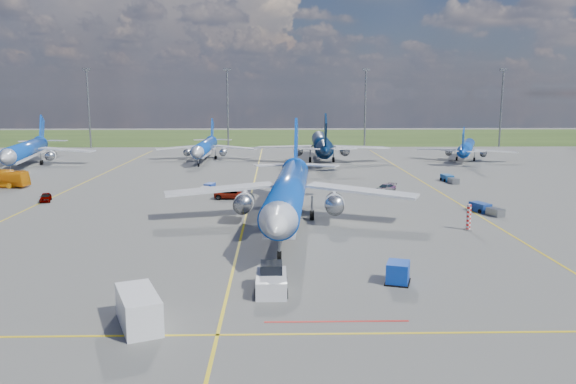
{
  "coord_description": "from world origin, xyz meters",
  "views": [
    {
      "loc": [
        3.84,
        -54.43,
        15.51
      ],
      "look_at": [
        5.29,
        10.97,
        4.0
      ],
      "focal_mm": 35.0,
      "sensor_mm": 36.0,
      "label": 1
    }
  ],
  "objects_px": {
    "pushback_tug": "(271,281)",
    "service_car_b": "(231,194)",
    "main_airliner": "(289,225)",
    "service_car_a": "(46,197)",
    "bg_jet_nw": "(27,166)",
    "bg_jet_nnw": "(206,160)",
    "service_car_c": "(385,188)",
    "bg_jet_n": "(321,161)",
    "service_van": "(138,309)",
    "bg_jet_ne": "(466,160)",
    "baggage_tug_c": "(208,187)",
    "uld_container": "(398,272)",
    "warning_post": "(469,217)",
    "baggage_tug_e": "(449,179)",
    "baggage_tug_w": "(485,209)"
  },
  "relations": [
    {
      "from": "pushback_tug",
      "to": "baggage_tug_c",
      "type": "distance_m",
      "value": 48.79
    },
    {
      "from": "pushback_tug",
      "to": "service_van",
      "type": "height_order",
      "value": "service_van"
    },
    {
      "from": "pushback_tug",
      "to": "service_car_b",
      "type": "xyz_separation_m",
      "value": [
        -6.34,
        39.89,
        -0.18
      ]
    },
    {
      "from": "service_car_a",
      "to": "baggage_tug_e",
      "type": "bearing_deg",
      "value": -1.69
    },
    {
      "from": "uld_container",
      "to": "bg_jet_nw",
      "type": "bearing_deg",
      "value": 147.64
    },
    {
      "from": "uld_container",
      "to": "bg_jet_nnw",
      "type": "bearing_deg",
      "value": 124.94
    },
    {
      "from": "bg_jet_n",
      "to": "service_van",
      "type": "relative_size",
      "value": 8.08
    },
    {
      "from": "bg_jet_nnw",
      "to": "bg_jet_n",
      "type": "xyz_separation_m",
      "value": [
        27.2,
        -1.11,
        0.0
      ]
    },
    {
      "from": "main_airliner",
      "to": "service_car_a",
      "type": "xyz_separation_m",
      "value": [
        -35.05,
        15.48,
        0.62
      ]
    },
    {
      "from": "bg_jet_n",
      "to": "pushback_tug",
      "type": "height_order",
      "value": "bg_jet_n"
    },
    {
      "from": "bg_jet_nw",
      "to": "bg_jet_nnw",
      "type": "xyz_separation_m",
      "value": [
        37.08,
        10.43,
        0.0
      ]
    },
    {
      "from": "uld_container",
      "to": "baggage_tug_e",
      "type": "xyz_separation_m",
      "value": [
        20.72,
        53.34,
        -0.33
      ]
    },
    {
      "from": "service_car_a",
      "to": "baggage_tug_e",
      "type": "relative_size",
      "value": 0.68
    },
    {
      "from": "main_airliner",
      "to": "service_car_b",
      "type": "relative_size",
      "value": 8.83
    },
    {
      "from": "pushback_tug",
      "to": "baggage_tug_c",
      "type": "xyz_separation_m",
      "value": [
        -10.67,
        47.6,
        -0.41
      ]
    },
    {
      "from": "main_airliner",
      "to": "baggage_tug_e",
      "type": "bearing_deg",
      "value": 52.48
    },
    {
      "from": "bg_jet_ne",
      "to": "pushback_tug",
      "type": "height_order",
      "value": "bg_jet_ne"
    },
    {
      "from": "baggage_tug_c",
      "to": "baggage_tug_e",
      "type": "relative_size",
      "value": 0.86
    },
    {
      "from": "warning_post",
      "to": "bg_jet_ne",
      "type": "relative_size",
      "value": 0.1
    },
    {
      "from": "bg_jet_nw",
      "to": "bg_jet_nnw",
      "type": "distance_m",
      "value": 38.51
    },
    {
      "from": "pushback_tug",
      "to": "uld_container",
      "type": "bearing_deg",
      "value": 9.4
    },
    {
      "from": "bg_jet_nw",
      "to": "bg_jet_ne",
      "type": "height_order",
      "value": "bg_jet_nw"
    },
    {
      "from": "bg_jet_nnw",
      "to": "baggage_tug_w",
      "type": "relative_size",
      "value": 6.24
    },
    {
      "from": "bg_jet_n",
      "to": "main_airliner",
      "type": "distance_m",
      "value": 65.65
    },
    {
      "from": "service_car_a",
      "to": "service_car_c",
      "type": "bearing_deg",
      "value": -8.56
    },
    {
      "from": "service_car_b",
      "to": "bg_jet_n",
      "type": "bearing_deg",
      "value": -19.66
    },
    {
      "from": "warning_post",
      "to": "service_car_b",
      "type": "height_order",
      "value": "warning_post"
    },
    {
      "from": "service_van",
      "to": "service_car_a",
      "type": "distance_m",
      "value": 51.0
    },
    {
      "from": "bg_jet_nw",
      "to": "service_car_b",
      "type": "xyz_separation_m",
      "value": [
        46.87,
        -38.68,
        0.69
      ]
    },
    {
      "from": "baggage_tug_w",
      "to": "baggage_tug_c",
      "type": "relative_size",
      "value": 1.18
    },
    {
      "from": "bg_jet_nnw",
      "to": "service_van",
      "type": "height_order",
      "value": "bg_jet_nnw"
    },
    {
      "from": "pushback_tug",
      "to": "service_car_c",
      "type": "relative_size",
      "value": 1.46
    },
    {
      "from": "bg_jet_ne",
      "to": "baggage_tug_c",
      "type": "height_order",
      "value": "bg_jet_ne"
    },
    {
      "from": "service_car_c",
      "to": "baggage_tug_e",
      "type": "height_order",
      "value": "service_car_c"
    },
    {
      "from": "service_car_c",
      "to": "bg_jet_ne",
      "type": "bearing_deg",
      "value": 103.44
    },
    {
      "from": "service_van",
      "to": "bg_jet_n",
      "type": "bearing_deg",
      "value": 55.41
    },
    {
      "from": "main_airliner",
      "to": "baggage_tug_e",
      "type": "height_order",
      "value": "main_airliner"
    },
    {
      "from": "bg_jet_nnw",
      "to": "service_van",
      "type": "bearing_deg",
      "value": -85.18
    },
    {
      "from": "baggage_tug_w",
      "to": "service_car_b",
      "type": "bearing_deg",
      "value": 141.09
    },
    {
      "from": "bg_jet_n",
      "to": "service_van",
      "type": "xyz_separation_m",
      "value": [
        -19.98,
        -94.41,
        1.18
      ]
    },
    {
      "from": "bg_jet_ne",
      "to": "main_airliner",
      "type": "bearing_deg",
      "value": 78.51
    },
    {
      "from": "bg_jet_ne",
      "to": "uld_container",
      "type": "bearing_deg",
      "value": 90.07
    },
    {
      "from": "bg_jet_ne",
      "to": "baggage_tug_w",
      "type": "height_order",
      "value": "bg_jet_ne"
    },
    {
      "from": "bg_jet_n",
      "to": "service_car_b",
      "type": "height_order",
      "value": "bg_jet_n"
    },
    {
      "from": "service_car_c",
      "to": "bg_jet_nnw",
      "type": "bearing_deg",
      "value": 173.8
    },
    {
      "from": "bg_jet_nnw",
      "to": "service_car_b",
      "type": "height_order",
      "value": "bg_jet_nnw"
    },
    {
      "from": "service_car_b",
      "to": "service_car_c",
      "type": "distance_m",
      "value": 24.81
    },
    {
      "from": "bg_jet_n",
      "to": "service_car_a",
      "type": "bearing_deg",
      "value": 50.55
    },
    {
      "from": "bg_jet_ne",
      "to": "service_car_a",
      "type": "height_order",
      "value": "bg_jet_ne"
    },
    {
      "from": "bg_jet_ne",
      "to": "service_van",
      "type": "xyz_separation_m",
      "value": [
        -54.47,
        -95.28,
        1.18
      ]
    }
  ]
}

